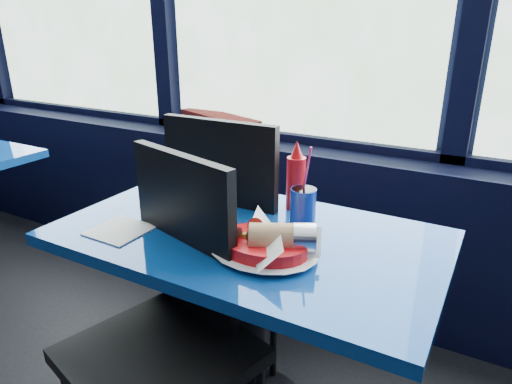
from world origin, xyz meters
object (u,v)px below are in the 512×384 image
object	(u,v)px
chair_near_front	(171,309)
planter_box	(219,125)
near_table	(247,282)
food_basket	(265,244)
soda_cup	(303,207)
chair_near_back	(241,224)
ketchup_bottle	(296,179)

from	to	relation	value
chair_near_front	planter_box	size ratio (longest dim) A/B	1.88
planter_box	near_table	bearing A→B (deg)	-31.14
food_basket	soda_cup	distance (m)	0.23
planter_box	soda_cup	bearing A→B (deg)	-21.77
chair_near_back	planter_box	bearing A→B (deg)	-51.34
planter_box	ketchup_bottle	bearing A→B (deg)	-19.44
chair_near_front	food_basket	bearing A→B (deg)	50.29
near_table	food_basket	size ratio (longest dim) A/B	4.14
near_table	soda_cup	distance (m)	0.31
chair_near_back	soda_cup	world-z (taller)	chair_near_back
chair_near_front	planter_box	bearing A→B (deg)	132.55
chair_near_front	food_basket	xyz separation A→B (m)	(0.23, 0.16, 0.20)
food_basket	planter_box	bearing A→B (deg)	128.55
chair_near_front	ketchup_bottle	size ratio (longest dim) A/B	4.13
chair_near_back	food_basket	bearing A→B (deg)	127.80
near_table	chair_near_back	size ratio (longest dim) A/B	1.14
near_table	chair_near_front	xyz separation A→B (m)	(-0.10, -0.26, 0.02)
soda_cup	planter_box	bearing A→B (deg)	137.30
chair_near_back	ketchup_bottle	bearing A→B (deg)	167.10
planter_box	soda_cup	distance (m)	1.12
chair_near_back	planter_box	size ratio (longest dim) A/B	1.94
near_table	planter_box	distance (m)	1.15
chair_near_back	soda_cup	bearing A→B (deg)	150.49
near_table	soda_cup	bearing A→B (deg)	41.03
food_basket	soda_cup	xyz separation A→B (m)	(0.01, 0.23, 0.03)
food_basket	soda_cup	size ratio (longest dim) A/B	1.04
near_table	food_basket	xyz separation A→B (m)	(0.12, -0.11, 0.22)
near_table	ketchup_bottle	xyz separation A→B (m)	(0.05, 0.25, 0.29)
chair_near_back	planter_box	xyz separation A→B (m)	(-0.47, 0.57, 0.25)
chair_near_front	ketchup_bottle	xyz separation A→B (m)	(0.15, 0.52, 0.27)
food_basket	chair_near_front	bearing A→B (deg)	-146.14
chair_near_back	soda_cup	xyz separation A→B (m)	(0.35, -0.19, 0.21)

